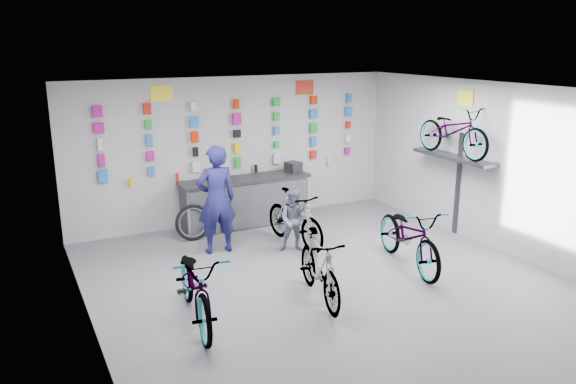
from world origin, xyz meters
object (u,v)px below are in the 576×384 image
counter (246,202)px  bike_right (409,236)px  bike_left (196,285)px  bike_center (319,267)px  bike_service (295,218)px  clerk (216,200)px  customer (295,220)px

counter → bike_right: size_ratio=1.30×
bike_left → bike_center: bike_left is taller
bike_service → bike_right: bearing=-64.0°
clerk → counter: bearing=-128.1°
counter → clerk: 1.65m
bike_left → customer: bearing=43.6°
bike_right → bike_left: bearing=-165.2°
bike_left → customer: (2.42, 1.74, 0.04)m
counter → bike_service: size_ratio=1.57×
counter → clerk: clerk is taller
customer → counter: bearing=124.8°
bike_center → bike_service: bike_service is taller
counter → customer: (0.20, -1.76, 0.09)m
bike_center → customer: (0.61, 1.93, 0.07)m
bike_service → clerk: (-1.40, 0.31, 0.46)m
bike_center → bike_right: size_ratio=0.82×
bike_center → counter: bearing=94.7°
counter → bike_center: 3.72m
bike_left → clerk: 2.65m
counter → bike_center: size_ratio=1.59×
bike_service → customer: customer is taller
clerk → bike_center: bearing=108.0°
bike_left → bike_right: 3.78m
counter → customer: customer is taller
bike_right → customer: size_ratio=1.80×
counter → bike_right: (1.56, -3.28, 0.06)m
bike_center → clerk: clerk is taller
bike_center → bike_service: bearing=82.1°
customer → bike_left: bearing=-115.9°
bike_service → customer: bearing=-126.3°
bike_left → bike_service: bearing=46.0°
bike_right → bike_service: bike_right is taller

